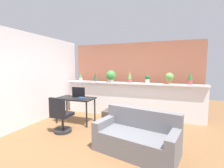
{
  "coord_description": "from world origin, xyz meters",
  "views": [
    {
      "loc": [
        1.24,
        -3.05,
        1.65
      ],
      "look_at": [
        -0.28,
        1.09,
        1.17
      ],
      "focal_mm": 25.48,
      "sensor_mm": 36.0,
      "label": 1
    }
  ],
  "objects_px": {
    "potted_plant_0": "(81,78)",
    "potted_plant_1": "(95,77)",
    "office_chair": "(61,118)",
    "book_on_desk": "(82,98)",
    "potted_plant_5": "(169,78)",
    "vase_on_shelf": "(110,108)",
    "side_cube_shelf": "(111,120)",
    "potted_plant_4": "(147,79)",
    "potted_plant_6": "(190,78)",
    "potted_plant_3": "(130,78)",
    "desk": "(76,100)",
    "tv_monitor": "(78,92)",
    "potted_plant_2": "(111,76)",
    "couch": "(137,138)"
  },
  "relations": [
    {
      "from": "potted_plant_5",
      "to": "potted_plant_6",
      "type": "bearing_deg",
      "value": 4.82
    },
    {
      "from": "side_cube_shelf",
      "to": "vase_on_shelf",
      "type": "distance_m",
      "value": 0.34
    },
    {
      "from": "side_cube_shelf",
      "to": "potted_plant_4",
      "type": "bearing_deg",
      "value": 56.95
    },
    {
      "from": "potted_plant_2",
      "to": "couch",
      "type": "height_order",
      "value": "potted_plant_2"
    },
    {
      "from": "desk",
      "to": "tv_monitor",
      "type": "height_order",
      "value": "tv_monitor"
    },
    {
      "from": "book_on_desk",
      "to": "desk",
      "type": "bearing_deg",
      "value": 166.72
    },
    {
      "from": "desk",
      "to": "side_cube_shelf",
      "type": "xyz_separation_m",
      "value": [
        1.16,
        -0.1,
        -0.42
      ]
    },
    {
      "from": "vase_on_shelf",
      "to": "potted_plant_2",
      "type": "bearing_deg",
      "value": 109.92
    },
    {
      "from": "potted_plant_2",
      "to": "side_cube_shelf",
      "type": "xyz_separation_m",
      "value": [
        0.43,
        -1.12,
        -1.1
      ]
    },
    {
      "from": "potted_plant_4",
      "to": "couch",
      "type": "xyz_separation_m",
      "value": [
        0.1,
        -2.09,
        -1.0
      ]
    },
    {
      "from": "tv_monitor",
      "to": "vase_on_shelf",
      "type": "relative_size",
      "value": 2.46
    },
    {
      "from": "potted_plant_5",
      "to": "vase_on_shelf",
      "type": "bearing_deg",
      "value": -140.57
    },
    {
      "from": "potted_plant_4",
      "to": "office_chair",
      "type": "height_order",
      "value": "potted_plant_4"
    },
    {
      "from": "potted_plant_4",
      "to": "desk",
      "type": "xyz_separation_m",
      "value": [
        -1.93,
        -1.08,
        -0.62
      ]
    },
    {
      "from": "tv_monitor",
      "to": "side_cube_shelf",
      "type": "relative_size",
      "value": 0.83
    },
    {
      "from": "tv_monitor",
      "to": "potted_plant_4",
      "type": "bearing_deg",
      "value": 27.98
    },
    {
      "from": "potted_plant_2",
      "to": "tv_monitor",
      "type": "distance_m",
      "value": 1.25
    },
    {
      "from": "potted_plant_6",
      "to": "side_cube_shelf",
      "type": "distance_m",
      "value": 2.54
    },
    {
      "from": "potted_plant_4",
      "to": "potted_plant_5",
      "type": "distance_m",
      "value": 0.64
    },
    {
      "from": "potted_plant_2",
      "to": "couch",
      "type": "xyz_separation_m",
      "value": [
        1.3,
        -2.03,
        -1.07
      ]
    },
    {
      "from": "potted_plant_4",
      "to": "vase_on_shelf",
      "type": "distance_m",
      "value": 1.6
    },
    {
      "from": "potted_plant_3",
      "to": "potted_plant_5",
      "type": "distance_m",
      "value": 1.22
    },
    {
      "from": "potted_plant_0",
      "to": "tv_monitor",
      "type": "relative_size",
      "value": 0.69
    },
    {
      "from": "potted_plant_4",
      "to": "office_chair",
      "type": "xyz_separation_m",
      "value": [
        -1.86,
        -1.86,
        -0.9
      ]
    },
    {
      "from": "office_chair",
      "to": "book_on_desk",
      "type": "relative_size",
      "value": 4.87
    },
    {
      "from": "office_chair",
      "to": "vase_on_shelf",
      "type": "relative_size",
      "value": 5.38
    },
    {
      "from": "potted_plant_4",
      "to": "office_chair",
      "type": "relative_size",
      "value": 0.29
    },
    {
      "from": "potted_plant_0",
      "to": "couch",
      "type": "height_order",
      "value": "potted_plant_0"
    },
    {
      "from": "potted_plant_4",
      "to": "tv_monitor",
      "type": "height_order",
      "value": "potted_plant_4"
    },
    {
      "from": "potted_plant_0",
      "to": "potted_plant_1",
      "type": "height_order",
      "value": "potted_plant_1"
    },
    {
      "from": "desk",
      "to": "couch",
      "type": "xyz_separation_m",
      "value": [
        2.03,
        -1.01,
        -0.38
      ]
    },
    {
      "from": "potted_plant_0",
      "to": "potted_plant_5",
      "type": "height_order",
      "value": "potted_plant_5"
    },
    {
      "from": "potted_plant_2",
      "to": "potted_plant_1",
      "type": "bearing_deg",
      "value": 176.84
    },
    {
      "from": "couch",
      "to": "potted_plant_1",
      "type": "bearing_deg",
      "value": 132.56
    },
    {
      "from": "potted_plant_3",
      "to": "vase_on_shelf",
      "type": "relative_size",
      "value": 2.31
    },
    {
      "from": "potted_plant_4",
      "to": "tv_monitor",
      "type": "bearing_deg",
      "value": -152.02
    },
    {
      "from": "potted_plant_5",
      "to": "book_on_desk",
      "type": "relative_size",
      "value": 1.81
    },
    {
      "from": "side_cube_shelf",
      "to": "vase_on_shelf",
      "type": "height_order",
      "value": "vase_on_shelf"
    },
    {
      "from": "potted_plant_2",
      "to": "potted_plant_4",
      "type": "distance_m",
      "value": 1.2
    },
    {
      "from": "potted_plant_5",
      "to": "vase_on_shelf",
      "type": "relative_size",
      "value": 2.0
    },
    {
      "from": "potted_plant_0",
      "to": "potted_plant_6",
      "type": "distance_m",
      "value": 3.58
    },
    {
      "from": "book_on_desk",
      "to": "couch",
      "type": "xyz_separation_m",
      "value": [
        1.79,
        -0.96,
        -0.49
      ]
    },
    {
      "from": "potted_plant_3",
      "to": "desk",
      "type": "bearing_deg",
      "value": -141.62
    },
    {
      "from": "potted_plant_3",
      "to": "potted_plant_4",
      "type": "xyz_separation_m",
      "value": [
        0.57,
        0.0,
        -0.02
      ]
    },
    {
      "from": "potted_plant_1",
      "to": "office_chair",
      "type": "bearing_deg",
      "value": -91.85
    },
    {
      "from": "tv_monitor",
      "to": "office_chair",
      "type": "height_order",
      "value": "tv_monitor"
    },
    {
      "from": "book_on_desk",
      "to": "potted_plant_4",
      "type": "bearing_deg",
      "value": 34.01
    },
    {
      "from": "couch",
      "to": "potted_plant_4",
      "type": "bearing_deg",
      "value": 92.76
    },
    {
      "from": "potted_plant_4",
      "to": "book_on_desk",
      "type": "xyz_separation_m",
      "value": [
        -1.69,
        -1.14,
        -0.52
      ]
    },
    {
      "from": "potted_plant_4",
      "to": "couch",
      "type": "relative_size",
      "value": 0.16
    }
  ]
}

